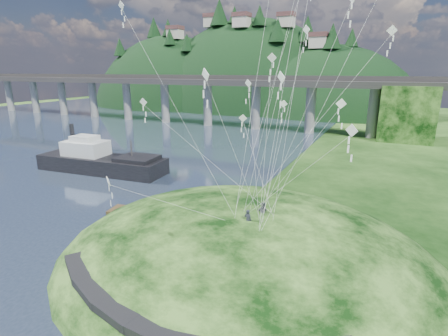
% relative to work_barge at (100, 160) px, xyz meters
% --- Properties ---
extents(ground, '(320.00, 320.00, 0.00)m').
position_rel_work_barge_xyz_m(ground, '(24.56, -17.57, -1.94)').
color(ground, black).
rests_on(ground, ground).
extents(grass_hill, '(36.00, 32.00, 13.00)m').
position_rel_work_barge_xyz_m(grass_hill, '(32.56, -15.57, -3.44)').
color(grass_hill, black).
rests_on(grass_hill, ground).
extents(footpath, '(22.29, 5.84, 0.83)m').
position_rel_work_barge_xyz_m(footpath, '(32.03, -27.31, 0.14)').
color(footpath, black).
rests_on(footpath, ground).
extents(bridge, '(160.00, 11.00, 15.00)m').
position_rel_work_barge_xyz_m(bridge, '(-1.89, 52.50, 7.76)').
color(bridge, '#2D2B2B').
rests_on(bridge, ground).
extents(far_ridge, '(153.00, 70.00, 94.50)m').
position_rel_work_barge_xyz_m(far_ridge, '(-19.02, 104.60, -9.38)').
color(far_ridge, black).
rests_on(far_ridge, ground).
extents(work_barge, '(22.63, 8.00, 7.76)m').
position_rel_work_barge_xyz_m(work_barge, '(0.00, 0.00, 0.00)').
color(work_barge, black).
rests_on(work_barge, ground).
extents(wooden_dock, '(16.04, 5.02, 1.13)m').
position_rel_work_barge_xyz_m(wooden_dock, '(22.20, -11.60, -1.45)').
color(wooden_dock, '#3E2D19').
rests_on(wooden_dock, ground).
extents(kite_flyers, '(1.31, 2.69, 1.82)m').
position_rel_work_barge_xyz_m(kite_flyers, '(34.06, -16.67, 3.87)').
color(kite_flyers, '#262933').
rests_on(kite_flyers, ground).
extents(kite_swarm, '(20.79, 17.43, 20.87)m').
position_rel_work_barge_xyz_m(kite_swarm, '(34.35, -13.93, 16.49)').
color(kite_swarm, white).
rests_on(kite_swarm, ground).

